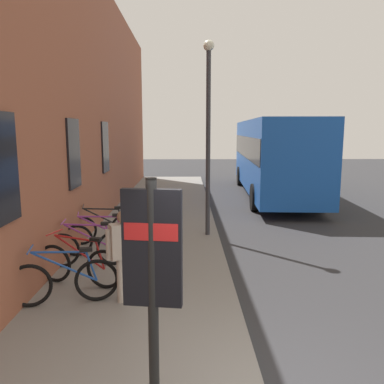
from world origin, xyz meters
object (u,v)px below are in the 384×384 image
object	(u,v)px
bicycle_beside_lamp	(64,281)
street_lamp	(208,122)
bicycle_nearest_sign	(89,248)
bicycle_mid_rack	(104,228)
transit_info_sign	(152,264)
pedestrian_by_facade	(124,247)
bicycle_end_of_row	(79,265)
city_bus	(273,153)
bicycle_far_end	(101,238)

from	to	relation	value
bicycle_beside_lamp	street_lamp	bearing A→B (deg)	-31.15
bicycle_nearest_sign	bicycle_mid_rack	world-z (taller)	same
transit_info_sign	bicycle_mid_rack	bearing A→B (deg)	16.22
bicycle_mid_rack	bicycle_nearest_sign	bearing A→B (deg)	-179.25
bicycle_nearest_sign	street_lamp	world-z (taller)	street_lamp
pedestrian_by_facade	street_lamp	world-z (taller)	street_lamp
bicycle_end_of_row	city_bus	bearing A→B (deg)	-29.22
bicycle_end_of_row	city_bus	world-z (taller)	city_bus
transit_info_sign	city_bus	xyz separation A→B (m)	(13.80, -4.18, 0.20)
bicycle_nearest_sign	bicycle_mid_rack	bearing A→B (deg)	0.75
bicycle_nearest_sign	bicycle_far_end	xyz separation A→B (m)	(0.78, -0.09, 0.00)
transit_info_sign	city_bus	bearing A→B (deg)	-16.86
bicycle_end_of_row	street_lamp	xyz separation A→B (m)	(3.47, -2.54, 2.62)
bicycle_mid_rack	street_lamp	size ratio (longest dim) A/B	0.34
bicycle_beside_lamp	transit_info_sign	distance (m)	3.32
transit_info_sign	city_bus	world-z (taller)	city_bus
street_lamp	transit_info_sign	bearing A→B (deg)	172.64
bicycle_far_end	bicycle_mid_rack	world-z (taller)	same
bicycle_beside_lamp	pedestrian_by_facade	xyz separation A→B (m)	(0.09, -0.97, 0.55)
pedestrian_by_facade	street_lamp	bearing A→B (deg)	-20.95
bicycle_beside_lamp	bicycle_end_of_row	distance (m)	0.78
bicycle_end_of_row	bicycle_far_end	bearing A→B (deg)	-0.39
bicycle_end_of_row	transit_info_sign	bearing A→B (deg)	-153.90
bicycle_far_end	street_lamp	distance (m)	4.01
city_bus	bicycle_end_of_row	bearing A→B (deg)	150.78
bicycle_mid_rack	street_lamp	bearing A→B (deg)	-72.90
bicycle_beside_lamp	bicycle_far_end	distance (m)	2.57
bicycle_end_of_row	pedestrian_by_facade	size ratio (longest dim) A/B	1.11
bicycle_mid_rack	pedestrian_by_facade	world-z (taller)	pedestrian_by_facade
bicycle_end_of_row	pedestrian_by_facade	bearing A→B (deg)	-126.02
bicycle_beside_lamp	pedestrian_by_facade	bearing A→B (deg)	-84.70
bicycle_mid_rack	transit_info_sign	xyz separation A→B (m)	(-6.03, -1.75, 1.21)
bicycle_mid_rack	city_bus	size ratio (longest dim) A/B	0.16
bicycle_beside_lamp	transit_info_sign	xyz separation A→B (m)	(-2.59, -1.68, 1.21)
bicycle_end_of_row	bicycle_mid_rack	world-z (taller)	same
bicycle_nearest_sign	pedestrian_by_facade	world-z (taller)	pedestrian_by_facade
bicycle_beside_lamp	street_lamp	size ratio (longest dim) A/B	0.34
bicycle_end_of_row	bicycle_nearest_sign	distance (m)	1.02
bicycle_mid_rack	transit_info_sign	bearing A→B (deg)	-163.78
bicycle_mid_rack	transit_info_sign	size ratio (longest dim) A/B	0.73
bicycle_beside_lamp	bicycle_mid_rack	world-z (taller)	same
bicycle_end_of_row	pedestrian_by_facade	xyz separation A→B (m)	(-0.69, -0.94, 0.55)
bicycle_beside_lamp	bicycle_mid_rack	size ratio (longest dim) A/B	1.00
bicycle_beside_lamp	street_lamp	world-z (taller)	street_lamp
bicycle_far_end	transit_info_sign	distance (m)	5.55
bicycle_far_end	transit_info_sign	world-z (taller)	transit_info_sign
bicycle_mid_rack	pedestrian_by_facade	size ratio (longest dim) A/B	1.13
transit_info_sign	street_lamp	xyz separation A→B (m)	(6.84, -0.88, 1.42)
city_bus	street_lamp	bearing A→B (deg)	154.65
city_bus	street_lamp	size ratio (longest dim) A/B	2.09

